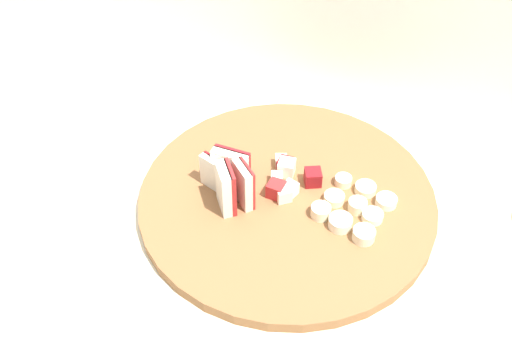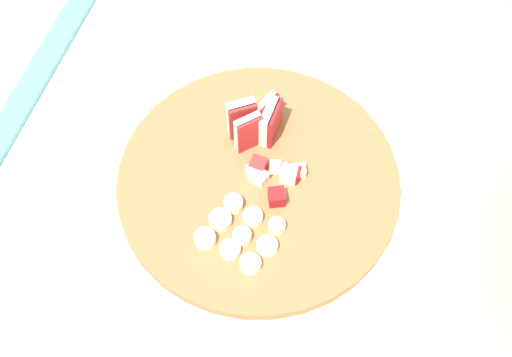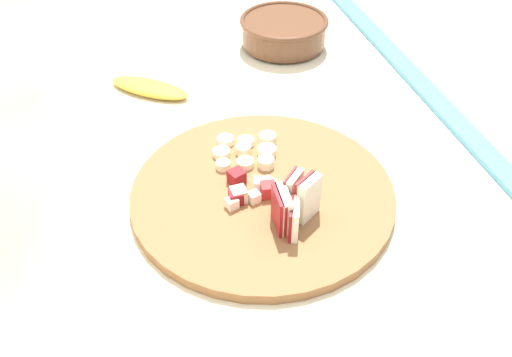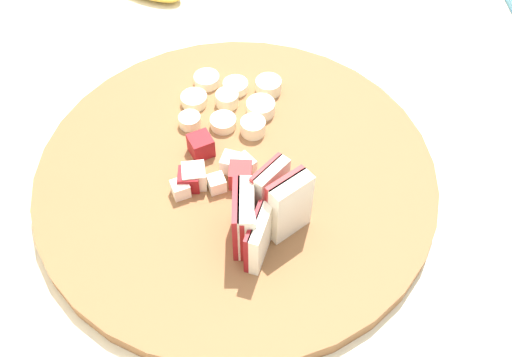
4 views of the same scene
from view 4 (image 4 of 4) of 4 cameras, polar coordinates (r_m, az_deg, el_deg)
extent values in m
cube|color=beige|center=(1.02, 2.19, -12.46)|extent=(1.47, 0.67, 0.89)
cube|color=silver|center=(0.86, -21.76, -5.71)|extent=(2.40, 0.04, 1.37)
cylinder|color=brown|center=(0.59, -1.91, 0.22)|extent=(0.39, 0.39, 0.02)
cube|color=#A32323|center=(0.52, 2.70, -2.19)|extent=(0.03, 0.04, 0.07)
cube|color=#EFE5CC|center=(0.52, 3.27, -2.75)|extent=(0.03, 0.04, 0.07)
cube|color=#A32323|center=(0.53, 0.92, -0.94)|extent=(0.03, 0.03, 0.06)
cube|color=beige|center=(0.53, 1.45, -1.30)|extent=(0.03, 0.03, 0.06)
cube|color=maroon|center=(0.51, -0.21, -5.54)|extent=(0.04, 0.02, 0.05)
cube|color=#EFE5CC|center=(0.51, 0.41, -5.71)|extent=(0.04, 0.02, 0.05)
cube|color=maroon|center=(0.52, -1.85, -3.82)|extent=(0.05, 0.01, 0.06)
cube|color=beige|center=(0.52, -0.93, -3.82)|extent=(0.05, 0.02, 0.06)
cube|color=#A32323|center=(0.51, -1.56, -4.49)|extent=(0.04, 0.01, 0.05)
cube|color=beige|center=(0.51, -0.85, -4.39)|extent=(0.04, 0.01, 0.05)
cube|color=white|center=(0.58, -2.35, 1.44)|extent=(0.02, 0.02, 0.02)
cube|color=#EFE5CC|center=(0.57, -5.89, 0.19)|extent=(0.02, 0.02, 0.02)
cube|color=maroon|center=(0.59, -5.25, 3.13)|extent=(0.03, 0.03, 0.02)
cube|color=white|center=(0.57, -3.75, -0.47)|extent=(0.02, 0.02, 0.02)
cube|color=#A32323|center=(0.57, -1.48, 0.31)|extent=(0.02, 0.02, 0.02)
cube|color=maroon|center=(0.57, -6.36, -0.11)|extent=(0.02, 0.02, 0.02)
cube|color=#EFE5CC|center=(0.58, -1.20, 1.11)|extent=(0.03, 0.03, 0.02)
cube|color=white|center=(0.57, -7.16, -0.97)|extent=(0.02, 0.02, 0.02)
cylinder|color=beige|center=(0.61, -0.29, 4.91)|extent=(0.03, 0.03, 0.02)
cylinder|color=#F4EAC6|center=(0.63, 0.44, 6.73)|extent=(0.03, 0.03, 0.01)
cylinder|color=beige|center=(0.66, 1.18, 8.76)|extent=(0.03, 0.03, 0.01)
cylinder|color=beige|center=(0.62, -3.12, 5.33)|extent=(0.03, 0.03, 0.01)
cylinder|color=beige|center=(0.64, -2.75, 7.52)|extent=(0.02, 0.02, 0.01)
cylinder|color=white|center=(0.66, -1.95, 8.72)|extent=(0.03, 0.03, 0.01)
cylinder|color=beige|center=(0.62, -6.29, 5.47)|extent=(0.02, 0.02, 0.01)
cylinder|color=beige|center=(0.65, -5.88, 7.44)|extent=(0.03, 0.03, 0.01)
cylinder|color=white|center=(0.67, -4.69, 9.30)|extent=(0.03, 0.03, 0.01)
camera|label=1|loc=(0.75, 65.24, 41.94)|focal=42.89mm
camera|label=2|loc=(0.90, -39.33, 72.03)|focal=47.87mm
camera|label=3|loc=(0.30, -144.19, -24.55)|focal=39.39mm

